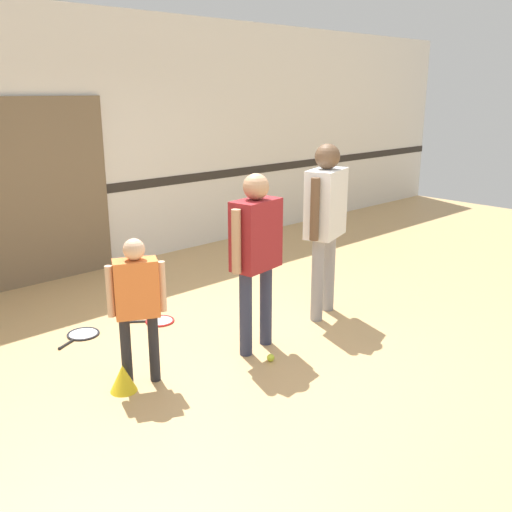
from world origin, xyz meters
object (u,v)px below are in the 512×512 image
person_student_left (137,296)px  training_cone (123,378)px  person_student_right (326,212)px  racket_second_spare (82,334)px  person_instructor (256,244)px  tennis_ball_near_instructor (271,358)px  racket_spare_on_floor (158,321)px  tennis_ball_by_spare_racket (159,307)px

person_student_left → training_cone: size_ratio=5.43×
person_student_right → person_student_left: bearing=-20.4°
person_student_right → racket_second_spare: (-2.06, 1.23, -1.07)m
person_student_left → person_student_right: bearing=24.8°
person_instructor → tennis_ball_near_instructor: person_instructor is taller
person_student_right → racket_second_spare: bearing=-49.4°
person_student_left → racket_spare_on_floor: 1.42m
person_student_left → tennis_ball_by_spare_racket: size_ratio=17.92×
racket_second_spare → tennis_ball_near_instructor: tennis_ball_near_instructor is taller
racket_spare_on_floor → training_cone: (-0.97, -0.96, 0.10)m
person_student_right → training_cone: bearing=-19.7°
person_student_left → person_student_right: 2.17m
person_student_right → training_cone: (-2.32, 0.04, -0.97)m
person_instructor → racket_second_spare: person_instructor is taller
person_student_right → racket_second_spare: person_student_right is taller
racket_second_spare → tennis_ball_near_instructor: bearing=93.7°
racket_spare_on_floor → tennis_ball_by_spare_racket: 0.33m
person_student_left → person_student_right: size_ratio=0.68×
person_student_left → racket_spare_on_floor: (0.79, 0.94, -0.72)m
racket_second_spare → tennis_ball_near_instructor: (0.92, -1.61, 0.02)m
person_student_right → tennis_ball_near_instructor: (-1.14, -0.39, -1.05)m
person_student_left → person_student_right: person_student_right is taller
racket_second_spare → training_cone: training_cone is taller
person_student_left → racket_spare_on_floor: person_student_left is taller
person_instructor → racket_spare_on_floor: person_instructor is taller
person_student_left → tennis_ball_near_instructor: (1.00, -0.45, -0.70)m
racket_second_spare → person_student_right: bearing=123.1°
racket_spare_on_floor → racket_second_spare: (-0.71, 0.22, -0.00)m
person_student_right → tennis_ball_by_spare_racket: size_ratio=26.52×
training_cone → tennis_ball_by_spare_racket: bearing=46.6°
tennis_ball_near_instructor → person_instructor: bearing=73.0°
racket_second_spare → tennis_ball_by_spare_racket: (0.90, 0.04, 0.02)m
person_student_left → racket_second_spare: bearing=112.9°
person_instructor → tennis_ball_near_instructor: (-0.08, -0.27, -0.94)m
person_student_left → training_cone: bearing=-145.5°
racket_second_spare → tennis_ball_by_spare_racket: bearing=156.6°
person_student_left → training_cone: person_student_left is taller
person_student_right → tennis_ball_near_instructor: person_student_right is taller
tennis_ball_near_instructor → person_student_right: bearing=18.8°
person_student_left → tennis_ball_by_spare_racket: person_student_left is taller
racket_spare_on_floor → training_cone: size_ratio=2.16×
person_student_right → racket_second_spare: 2.63m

